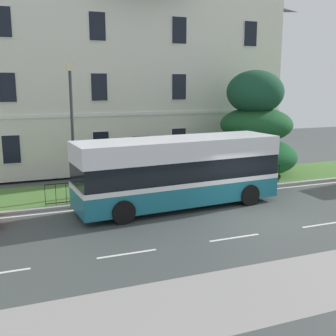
% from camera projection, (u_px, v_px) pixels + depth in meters
% --- Properties ---
extents(ground_plane, '(60.00, 56.00, 0.18)m').
position_uv_depth(ground_plane, '(245.00, 212.00, 18.09)').
color(ground_plane, '#3F4443').
extents(georgian_townhouse, '(20.05, 8.31, 13.08)m').
position_uv_depth(georgian_townhouse, '(122.00, 64.00, 28.08)').
color(georgian_townhouse, silver).
rests_on(georgian_townhouse, ground_plane).
extents(iron_verge_railing, '(12.37, 0.04, 0.97)m').
position_uv_depth(iron_verge_railing, '(175.00, 183.00, 20.63)').
color(iron_verge_railing, black).
rests_on(iron_verge_railing, ground_plane).
extents(evergreen_tree, '(4.95, 4.95, 6.18)m').
position_uv_depth(evergreen_tree, '(255.00, 132.00, 24.76)').
color(evergreen_tree, '#423328').
rests_on(evergreen_tree, ground_plane).
extents(single_decker_bus, '(9.35, 3.17, 3.09)m').
position_uv_depth(single_decker_bus, '(178.00, 171.00, 18.53)').
color(single_decker_bus, '#1B687A').
rests_on(single_decker_bus, ground_plane).
extents(street_lamp_post, '(0.36, 0.24, 6.24)m').
position_uv_depth(street_lamp_post, '(72.00, 122.00, 19.18)').
color(street_lamp_post, '#333338').
rests_on(street_lamp_post, ground_plane).
extents(litter_bin, '(0.54, 0.54, 1.10)m').
position_uv_depth(litter_bin, '(249.00, 172.00, 22.94)').
color(litter_bin, '#23472D').
rests_on(litter_bin, ground_plane).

